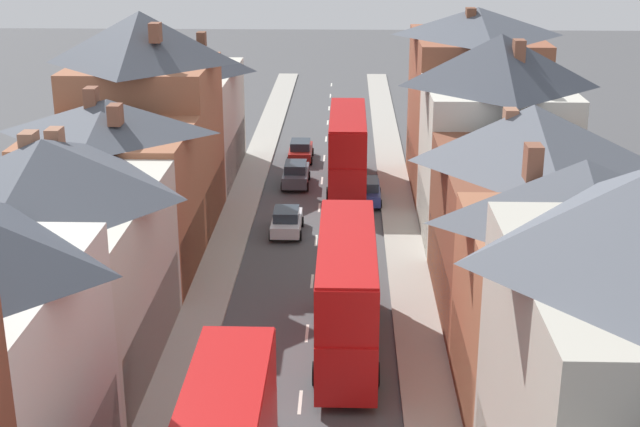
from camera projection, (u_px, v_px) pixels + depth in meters
name	position (u px, v px, depth m)	size (l,w,h in m)	color
pavement_left	(234.00, 227.00, 54.19)	(2.20, 104.00, 0.14)	#A8A399
pavement_right	(401.00, 229.00, 53.90)	(2.20, 104.00, 0.14)	#A8A399
centre_line_dashes	(316.00, 240.00, 52.18)	(0.14, 97.80, 0.01)	silver
terrace_row_left	(40.00, 252.00, 34.64)	(8.00, 68.71, 14.07)	brown
terrace_row_right	(560.00, 250.00, 35.08)	(8.00, 64.09, 12.78)	brown
double_decker_bus_lead	(347.00, 149.00, 60.90)	(2.74, 10.80, 5.30)	#B70F0F
double_decker_bus_mid_street	(346.00, 292.00, 38.37)	(2.74, 10.80, 5.30)	red
car_near_blue	(301.00, 150.00, 68.34)	(1.90, 4.16, 1.59)	maroon
car_near_silver	(287.00, 221.00, 53.01)	(1.90, 3.90, 1.59)	silver
car_parked_left_a	(367.00, 191.00, 58.56)	(1.90, 4.25, 1.63)	navy
car_parked_right_a	(296.00, 174.00, 62.15)	(1.90, 4.29, 1.70)	#4C515B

